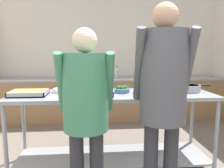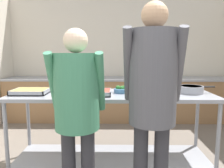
# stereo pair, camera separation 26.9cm
# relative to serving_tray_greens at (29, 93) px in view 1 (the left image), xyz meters

# --- Properties ---
(wall_rear) EXTENTS (4.85, 0.06, 2.65)m
(wall_rear) POSITION_rel_serving_tray_greens_xyz_m (1.10, 2.34, 0.38)
(wall_rear) COLOR beige
(wall_rear) RESTS_ON ground_plane
(back_counter) EXTENTS (4.69, 0.65, 0.89)m
(back_counter) POSITION_rel_serving_tray_greens_xyz_m (1.09, 1.97, -0.50)
(back_counter) COLOR olive
(back_counter) RESTS_ON ground_plane
(serving_counter) EXTENTS (2.40, 0.72, 0.92)m
(serving_counter) POSITION_rel_serving_tray_greens_xyz_m (0.96, 0.03, -0.32)
(serving_counter) COLOR gray
(serving_counter) RESTS_ON ground_plane
(serving_tray_greens) EXTENTS (0.41, 0.32, 0.05)m
(serving_tray_greens) POSITION_rel_serving_tray_greens_xyz_m (0.00, 0.00, 0.00)
(serving_tray_greens) COLOR gray
(serving_tray_greens) RESTS_ON serving_counter
(plate_stack) EXTENTS (0.25, 0.25, 0.05)m
(plate_stack) POSITION_rel_serving_tray_greens_xyz_m (0.36, 0.17, -0.00)
(plate_stack) COLOR white
(plate_stack) RESTS_ON serving_counter
(serving_tray_vegetables) EXTENTS (0.43, 0.32, 0.05)m
(serving_tray_vegetables) POSITION_rel_serving_tray_greens_xyz_m (0.74, -0.05, 0.00)
(serving_tray_vegetables) COLOR gray
(serving_tray_vegetables) RESTS_ON serving_counter
(broccoli_bowl) EXTENTS (0.18, 0.18, 0.09)m
(broccoli_bowl) POSITION_rel_serving_tray_greens_xyz_m (1.08, 0.07, 0.01)
(broccoli_bowl) COLOR #3D668C
(broccoli_bowl) RESTS_ON serving_counter
(serving_tray_roast) EXTENTS (0.46, 0.28, 0.05)m
(serving_tray_roast) POSITION_rel_serving_tray_greens_xyz_m (1.44, -0.13, -0.00)
(serving_tray_roast) COLOR gray
(serving_tray_roast) RESTS_ON serving_counter
(sauce_pan) EXTENTS (0.43, 0.29, 0.09)m
(sauce_pan) POSITION_rel_serving_tray_greens_xyz_m (1.92, 0.07, 0.02)
(sauce_pan) COLOR gray
(sauce_pan) RESTS_ON serving_counter
(guest_serving_left) EXTENTS (0.51, 0.39, 1.79)m
(guest_serving_left) POSITION_rel_serving_tray_greens_xyz_m (1.30, -0.80, 0.16)
(guest_serving_left) COLOR #2D2D33
(guest_serving_left) RESTS_ON ground_plane
(guest_serving_right) EXTENTS (0.49, 0.40, 1.60)m
(guest_serving_right) POSITION_rel_serving_tray_greens_xyz_m (0.66, -0.66, 0.04)
(guest_serving_right) COLOR #2D2D33
(guest_serving_right) RESTS_ON ground_plane
(water_bottle) EXTENTS (0.07, 0.07, 0.24)m
(water_bottle) POSITION_rel_serving_tray_greens_xyz_m (1.23, 2.01, 0.06)
(water_bottle) COLOR silver
(water_bottle) RESTS_ON back_counter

